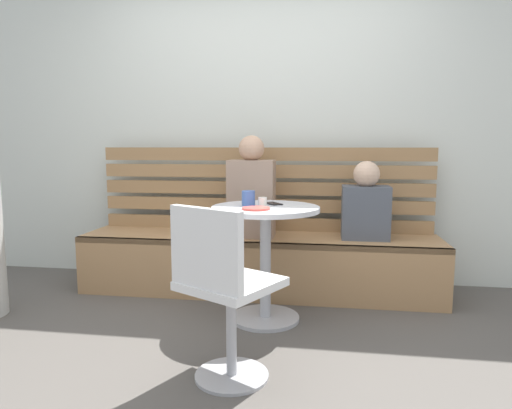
# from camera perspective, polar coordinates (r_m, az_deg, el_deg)

# --- Properties ---
(ground) EXTENTS (8.00, 8.00, 0.00)m
(ground) POSITION_cam_1_polar(r_m,az_deg,el_deg) (2.44, -3.98, -19.79)
(ground) COLOR #514C47
(back_wall) EXTENTS (5.20, 0.10, 2.90)m
(back_wall) POSITION_cam_1_polar(r_m,az_deg,el_deg) (3.80, 1.32, 12.46)
(back_wall) COLOR silver
(back_wall) RESTS_ON ground
(booth_bench) EXTENTS (2.70, 0.52, 0.44)m
(booth_bench) POSITION_cam_1_polar(r_m,az_deg,el_deg) (3.47, 0.33, -7.52)
(booth_bench) COLOR #A87C51
(booth_bench) RESTS_ON ground
(booth_backrest) EXTENTS (2.65, 0.04, 0.66)m
(booth_backrest) POSITION_cam_1_polar(r_m,az_deg,el_deg) (3.61, 0.88, 2.03)
(booth_backrest) COLOR #9A7249
(booth_backrest) RESTS_ON booth_bench
(cafe_table) EXTENTS (0.68, 0.68, 0.74)m
(cafe_table) POSITION_cam_1_polar(r_m,az_deg,el_deg) (2.86, 1.20, -4.64)
(cafe_table) COLOR #ADADB2
(cafe_table) RESTS_ON ground
(white_chair) EXTENTS (0.54, 0.54, 0.85)m
(white_chair) POSITION_cam_1_polar(r_m,az_deg,el_deg) (2.12, -4.31, -10.49)
(white_chair) COLOR #ADADB2
(white_chair) RESTS_ON ground
(person_adult) EXTENTS (0.34, 0.22, 0.75)m
(person_adult) POSITION_cam_1_polar(r_m,az_deg,el_deg) (3.35, -0.57, 1.62)
(person_adult) COLOR #9E7F6B
(person_adult) RESTS_ON booth_bench
(person_child_left) EXTENTS (0.34, 0.22, 0.57)m
(person_child_left) POSITION_cam_1_polar(r_m,az_deg,el_deg) (3.37, 13.71, -0.09)
(person_child_left) COLOR #4C515B
(person_child_left) RESTS_ON booth_bench
(cup_espresso_small) EXTENTS (0.06, 0.06, 0.05)m
(cup_espresso_small) POSITION_cam_1_polar(r_m,az_deg,el_deg) (2.84, 0.82, 0.37)
(cup_espresso_small) COLOR silver
(cup_espresso_small) RESTS_ON cafe_table
(cup_mug_blue) EXTENTS (0.08, 0.08, 0.09)m
(cup_mug_blue) POSITION_cam_1_polar(r_m,az_deg,el_deg) (2.85, -0.97, 0.80)
(cup_mug_blue) COLOR #3D5B9E
(cup_mug_blue) RESTS_ON cafe_table
(plate_small) EXTENTS (0.17, 0.17, 0.01)m
(plate_small) POSITION_cam_1_polar(r_m,az_deg,el_deg) (2.68, -0.00, -0.51)
(plate_small) COLOR #DB4C42
(plate_small) RESTS_ON cafe_table
(phone_on_table) EXTENTS (0.14, 0.15, 0.01)m
(phone_on_table) POSITION_cam_1_polar(r_m,az_deg,el_deg) (2.93, 2.16, 0.12)
(phone_on_table) COLOR black
(phone_on_table) RESTS_ON cafe_table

